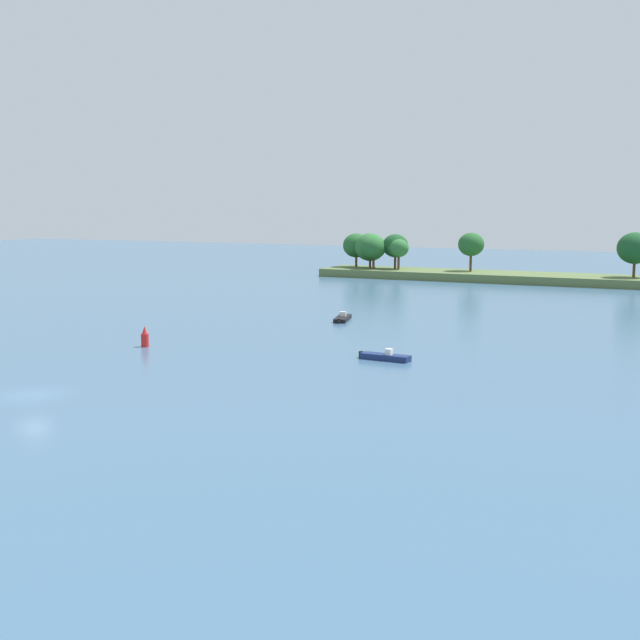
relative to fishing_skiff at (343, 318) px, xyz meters
name	(u,v)px	position (x,y,z in m)	size (l,w,h in m)	color
ground_plane	(34,395)	(-3.87, -42.48, -0.24)	(400.00, 400.00, 0.00)	#3D607F
treeline_island	(541,265)	(10.99, 55.92, 2.69)	(81.61, 11.68, 8.89)	#566B3D
fishing_skiff	(343,318)	(0.00, 0.00, 0.00)	(2.63, 5.22, 0.93)	black
small_motorboat	(385,357)	(13.10, -20.09, 0.03)	(4.59, 1.38, 1.00)	navy
channel_buoy_red	(145,338)	(-9.10, -23.73, 0.57)	(0.70, 0.70, 1.90)	red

